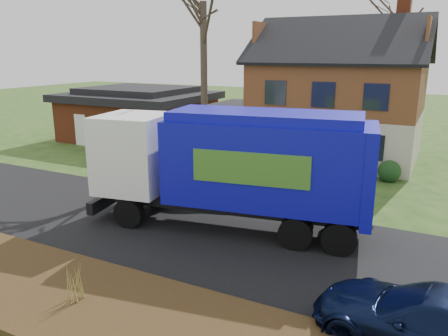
% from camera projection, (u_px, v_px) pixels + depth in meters
% --- Properties ---
extents(ground, '(120.00, 120.00, 0.00)m').
position_uv_depth(ground, '(187.00, 231.00, 15.46)').
color(ground, '#264517').
rests_on(ground, ground).
extents(road, '(80.00, 7.00, 0.02)m').
position_uv_depth(road, '(187.00, 230.00, 15.45)').
color(road, black).
rests_on(road, ground).
extents(mulch_verge, '(80.00, 3.50, 0.30)m').
position_uv_depth(mulch_verge, '(75.00, 300.00, 10.85)').
color(mulch_verge, '#322010').
rests_on(mulch_verge, ground).
extents(main_house, '(12.95, 8.95, 9.26)m').
position_uv_depth(main_house, '(331.00, 89.00, 25.75)').
color(main_house, beige).
rests_on(main_house, ground).
extents(ranch_house, '(9.80, 8.20, 3.70)m').
position_uv_depth(ranch_house, '(139.00, 114.00, 31.43)').
color(ranch_house, '#953E20').
rests_on(ranch_house, ground).
extents(garbage_truck, '(10.17, 4.18, 4.23)m').
position_uv_depth(garbage_truck, '(235.00, 162.00, 15.09)').
color(garbage_truck, black).
rests_on(garbage_truck, ground).
extents(silver_sedan, '(4.50, 1.89, 1.45)m').
position_uv_depth(silver_sedan, '(207.00, 181.00, 18.87)').
color(silver_sedan, '#A8A9AF').
rests_on(silver_sedan, ground).
extents(navy_wagon, '(5.46, 2.91, 1.50)m').
position_uv_depth(navy_wagon, '(438.00, 325.00, 8.88)').
color(navy_wagon, black).
rests_on(navy_wagon, ground).
extents(grass_clump_mid, '(0.33, 0.27, 0.93)m').
position_uv_depth(grass_clump_mid, '(77.00, 282.00, 10.51)').
color(grass_clump_mid, '#9B8944').
rests_on(grass_clump_mid, mulch_verge).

